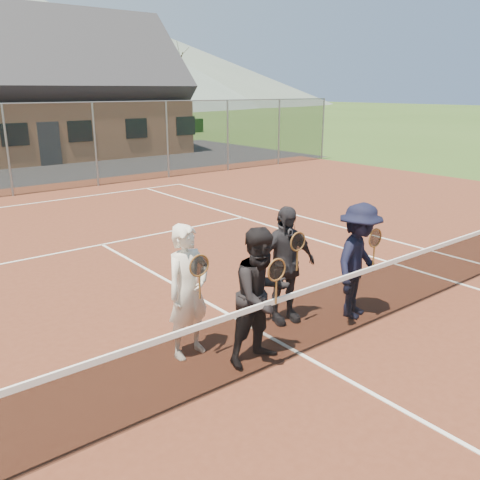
{
  "coord_description": "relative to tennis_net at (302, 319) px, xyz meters",
  "views": [
    {
      "loc": [
        -4.43,
        -4.25,
        3.44
      ],
      "look_at": [
        0.14,
        1.5,
        1.25
      ],
      "focal_mm": 38.0,
      "sensor_mm": 36.0,
      "label": 1
    }
  ],
  "objects": [
    {
      "name": "player_a",
      "position": [
        -1.15,
        0.95,
        0.38
      ],
      "size": [
        0.71,
        0.54,
        1.8
      ],
      "color": "white",
      "rests_on": "court_surface"
    },
    {
      "name": "court_surface",
      "position": [
        0.0,
        0.0,
        -0.53
      ],
      "size": [
        30.0,
        30.0,
        0.02
      ],
      "primitive_type": "cube",
      "color": "#562819",
      "rests_on": "ground"
    },
    {
      "name": "perimeter_fence",
      "position": [
        0.0,
        13.5,
        0.99
      ],
      "size": [
        30.07,
        0.07,
        3.02
      ],
      "color": "slate",
      "rests_on": "ground"
    },
    {
      "name": "tennis_net",
      "position": [
        0.0,
        0.0,
        0.0
      ],
      "size": [
        11.68,
        0.08,
        1.1
      ],
      "color": "slate",
      "rests_on": "ground"
    },
    {
      "name": "court_markings",
      "position": [
        0.0,
        0.0,
        -0.51
      ],
      "size": [
        11.03,
        23.83,
        0.01
      ],
      "color": "white",
      "rests_on": "court_surface"
    },
    {
      "name": "clubhouse",
      "position": [
        4.0,
        24.0,
        3.45
      ],
      "size": [
        15.6,
        8.2,
        7.7
      ],
      "color": "#9E6B4C",
      "rests_on": "ground"
    },
    {
      "name": "player_b",
      "position": [
        -0.5,
        0.25,
        0.38
      ],
      "size": [
        0.88,
        0.69,
        1.8
      ],
      "color": "black",
      "rests_on": "court_surface"
    },
    {
      "name": "tree_e",
      "position": [
        18.0,
        33.0,
        5.25
      ],
      "size": [
        3.2,
        3.2,
        7.77
      ],
      "color": "#362313",
      "rests_on": "ground"
    },
    {
      "name": "hill_east",
      "position": [
        55.0,
        95.0,
        6.46
      ],
      "size": [
        90.0,
        90.0,
        14.0
      ],
      "primitive_type": "cone",
      "color": "#54655A",
      "rests_on": "ground"
    },
    {
      "name": "tree_d",
      "position": [
        12.0,
        33.0,
        5.25
      ],
      "size": [
        3.2,
        3.2,
        7.77
      ],
      "color": "#3B2915",
      "rests_on": "ground"
    },
    {
      "name": "player_d",
      "position": [
        1.55,
        0.36,
        0.38
      ],
      "size": [
        1.32,
        1.0,
        1.8
      ],
      "color": "black",
      "rests_on": "court_surface"
    },
    {
      "name": "player_c",
      "position": [
        0.53,
        0.93,
        0.38
      ],
      "size": [
        1.12,
        0.65,
        1.8
      ],
      "color": "#26252A",
      "rests_on": "court_surface"
    }
  ]
}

